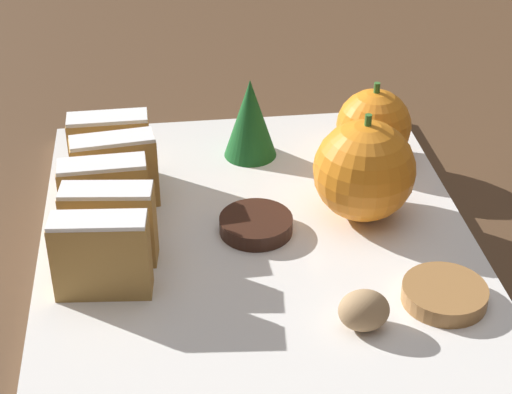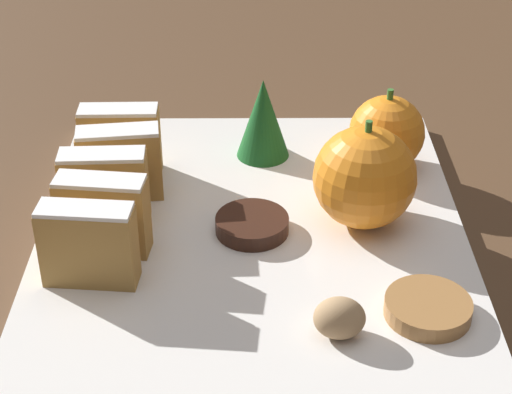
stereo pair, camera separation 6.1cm
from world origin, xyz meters
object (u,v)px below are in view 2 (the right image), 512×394
Objects in this scene: orange_far at (390,133)px; walnut at (344,318)px; chocolate_cookie at (263,228)px; orange_near at (369,177)px.

walnut is at bearing -105.02° from orange_far.
orange_far is 2.14× the size of walnut.
chocolate_cookie is at bearing -136.72° from orange_far.
orange_far is 0.22m from walnut.
orange_near is at bearing 12.77° from chocolate_cookie.
orange_near is at bearing -108.76° from orange_far.
orange_near is 0.09m from orange_far.
orange_near reaches higher than walnut.
walnut is at bearing -65.91° from chocolate_cookie.
orange_near reaches higher than orange_far.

